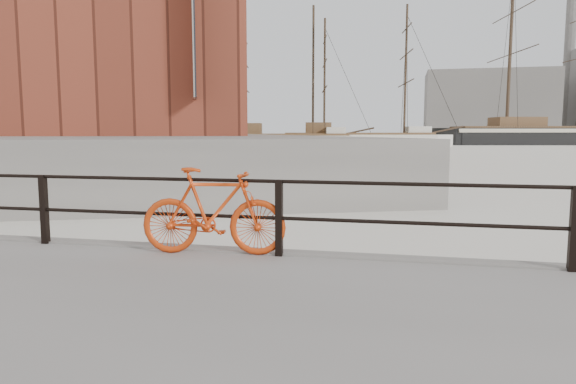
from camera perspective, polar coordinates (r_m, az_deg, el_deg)
The scene contains 14 objects.
ground at distance 7.11m, azimuth 28.44°, elevation -10.16°, with size 400.00×400.00×0.00m, color white.
far_quay at distance 87.28m, azimuth -13.40°, elevation 5.72°, with size 24.00×150.00×1.80m, color gray.
guardrail at distance 6.78m, azimuth 29.18°, elevation -3.61°, with size 28.00×0.10×1.00m, color black, non-canonical shape.
bicycle at distance 6.82m, azimuth -8.30°, elevation -2.13°, with size 1.91×0.29×1.15m, color red.
schooner_mid at distance 77.69m, azimuth 7.79°, elevation 5.09°, with size 29.79×12.61×21.35m, color beige, non-canonical shape.
schooner_left at distance 75.73m, azimuth -0.34°, elevation 5.11°, with size 25.29×11.49×19.12m, color beige, non-canonical shape.
workboat_near at distance 48.26m, azimuth -23.32°, elevation 3.73°, with size 13.23×4.41×7.00m, color black, non-canonical shape.
workboat_far at distance 61.28m, azimuth -17.18°, elevation 4.47°, with size 11.49×3.97×7.00m, color black, non-canonical shape.
apartment_mustard at distance 55.73m, azimuth -18.27°, elevation 17.59°, with size 22.00×15.00×22.20m, color #B99640.
apartment_cream at distance 78.18m, azimuth -15.64°, elevation 14.03°, with size 20.00×15.00×21.20m, color beige.
apartment_grey at distance 100.05m, azimuth -14.30°, elevation 12.96°, with size 22.00×15.00×23.20m, color #9F9F9A.
apartment_brick at distance 122.78m, azimuth -13.38°, elevation 11.29°, with size 24.00×15.00×21.20m, color brown.
industrial_west at distance 148.35m, azimuth 21.27°, elevation 8.87°, with size 32.00×18.00×18.00m, color gray.
smokestack at distance 163.84m, azimuth 28.74°, elevation 12.82°, with size 2.80×2.80×44.00m, color gray.
Camera 1 is at (-1.96, -6.55, 1.95)m, focal length 32.00 mm.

